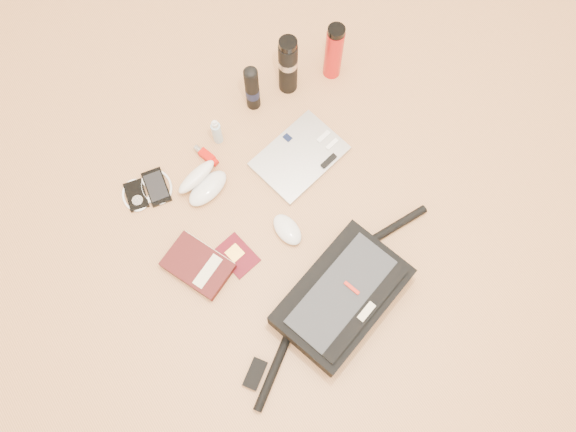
# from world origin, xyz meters

# --- Properties ---
(ground) EXTENTS (4.00, 4.00, 0.00)m
(ground) POSITION_xyz_m (0.00, 0.00, 0.00)
(ground) COLOR tan
(ground) RESTS_ON ground
(messenger_bag) EXTENTS (0.81, 0.35, 0.12)m
(messenger_bag) POSITION_xyz_m (-0.01, -0.27, 0.05)
(messenger_bag) COLOR black
(messenger_bag) RESTS_ON ground
(laptop) EXTENTS (0.33, 0.26, 0.03)m
(laptop) POSITION_xyz_m (0.17, 0.21, 0.01)
(laptop) COLOR #A9AAAC
(laptop) RESTS_ON ground
(book) EXTENTS (0.20, 0.24, 0.04)m
(book) POSITION_xyz_m (-0.32, 0.07, 0.02)
(book) COLOR #3E0F0F
(book) RESTS_ON ground
(passport) EXTENTS (0.11, 0.14, 0.01)m
(passport) POSITION_xyz_m (-0.20, 0.04, 0.00)
(passport) COLOR #4C060F
(passport) RESTS_ON ground
(mouse) EXTENTS (0.08, 0.12, 0.04)m
(mouse) POSITION_xyz_m (-0.01, 0.01, 0.02)
(mouse) COLOR silver
(mouse) RESTS_ON ground
(sunglasses_case) EXTENTS (0.18, 0.16, 0.09)m
(sunglasses_case) POSITION_xyz_m (-0.16, 0.30, 0.03)
(sunglasses_case) COLOR silver
(sunglasses_case) RESTS_ON ground
(ipod) EXTENTS (0.11, 0.12, 0.01)m
(ipod) POSITION_xyz_m (-0.36, 0.40, 0.01)
(ipod) COLOR black
(ipod) RESTS_ON ground
(phone) EXTENTS (0.12, 0.14, 0.01)m
(phone) POSITION_xyz_m (-0.29, 0.39, 0.01)
(phone) COLOR black
(phone) RESTS_ON ground
(inhaler) EXTENTS (0.05, 0.10, 0.03)m
(inhaler) POSITION_xyz_m (-0.09, 0.39, 0.01)
(inhaler) COLOR #B30C05
(inhaler) RESTS_ON ground
(spray_bottle) EXTENTS (0.04, 0.04, 0.13)m
(spray_bottle) POSITION_xyz_m (-0.02, 0.43, 0.06)
(spray_bottle) COLOR #A0C4DA
(spray_bottle) RESTS_ON ground
(aerosol_can) EXTENTS (0.05, 0.05, 0.21)m
(aerosol_can) POSITION_xyz_m (0.16, 0.47, 0.10)
(aerosol_can) COLOR black
(aerosol_can) RESTS_ON ground
(thermos_black) EXTENTS (0.09, 0.09, 0.26)m
(thermos_black) POSITION_xyz_m (0.30, 0.47, 0.13)
(thermos_black) COLOR black
(thermos_black) RESTS_ON ground
(thermos_red) EXTENTS (0.08, 0.08, 0.24)m
(thermos_red) POSITION_xyz_m (0.47, 0.43, 0.12)
(thermos_red) COLOR red
(thermos_red) RESTS_ON ground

